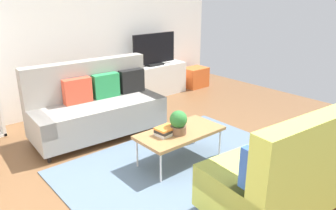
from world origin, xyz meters
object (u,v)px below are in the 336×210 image
storage_trunk (195,77)px  vase_0 (128,65)px  couch_beige (96,106)px  bottle_0 (140,64)px  potted_plant (178,122)px  couch_green (298,166)px  coffee_table (180,133)px  tv (154,50)px  tv_console (154,80)px  table_book_0 (166,133)px

storage_trunk → vase_0: size_ratio=3.78×
couch_beige → bottle_0: 1.79m
potted_plant → couch_green: bearing=-76.2°
vase_0 → bottle_0: (0.20, -0.09, 0.02)m
coffee_table → vase_0: bearing=69.9°
tv → potted_plant: size_ratio=3.36×
coffee_table → tv_console: tv_console is taller
bottle_0 → table_book_0: bearing=-119.0°
tv → storage_trunk: tv is taller
coffee_table → couch_green: bearing=-79.0°
couch_green → vase_0: couch_green is taller
couch_green → coffee_table: (-0.28, 1.42, -0.05)m
potted_plant → bottle_0: 2.69m
tv → couch_green: bearing=-107.5°
tv_console → table_book_0: bearing=-125.2°
tv_console → storage_trunk: 1.11m
potted_plant → vase_0: vase_0 is taller
table_book_0 → vase_0: 2.68m
bottle_0 → potted_plant: bearing=-115.7°
table_book_0 → coffee_table: bearing=-11.9°
potted_plant → tv_console: bearing=57.8°
couch_beige → coffee_table: size_ratio=1.77×
table_book_0 → bottle_0: 2.69m
coffee_table → storage_trunk: (2.58, 2.32, -0.17)m
storage_trunk → potted_plant: 3.56m
coffee_table → table_book_0: bearing=168.1°
vase_0 → table_book_0: bearing=-114.4°
couch_beige → coffee_table: couch_beige is taller
vase_0 → couch_beige: bearing=-140.8°
tv_console → tv: 0.63m
potted_plant → table_book_0: size_ratio=1.24×
storage_trunk → potted_plant: bearing=-138.3°
storage_trunk → potted_plant: size_ratio=1.75×
storage_trunk → table_book_0: (-2.78, -2.28, 0.22)m
table_book_0 → vase_0: vase_0 is taller
coffee_table → bottle_0: size_ratio=6.26×
vase_0 → coffee_table: bearing=-110.1°
storage_trunk → vase_0: (-1.68, 0.15, 0.49)m
couch_beige → coffee_table: (0.38, -1.42, -0.06)m
potted_plant → table_book_0: 0.20m
table_book_0 → tv_console: bearing=54.8°
tv_console → potted_plant: bearing=-122.2°
tv_console → storage_trunk: tv_console is taller
coffee_table → bottle_0: bearing=65.2°
table_book_0 → vase_0: (1.10, 2.43, 0.27)m
couch_beige → tv: tv is taller
table_book_0 → couch_green: bearing=-72.0°
table_book_0 → couch_beige: bearing=97.6°
tv_console → tv: tv is taller
coffee_table → tv: bearing=58.3°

